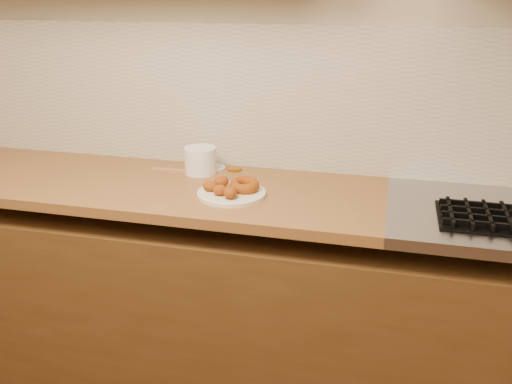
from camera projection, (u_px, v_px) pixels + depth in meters
wall_back at (273, 62)px, 2.21m from camera, size 4.00×0.02×2.70m
base_cabinet at (254, 305)px, 2.26m from camera, size 3.60×0.60×0.77m
butcher_block at (102, 182)px, 2.24m from camera, size 2.30×0.62×0.04m
backsplash at (272, 99)px, 2.25m from camera, size 3.60×0.02×0.60m
donut_plate at (232, 194)px, 2.03m from camera, size 0.26×0.26×0.01m
ring_donut at (244, 185)px, 2.04m from camera, size 0.17×0.17×0.05m
fried_dough_chunks at (221, 187)px, 2.02m from camera, size 0.16×0.18×0.04m
plastic_tub at (200, 160)px, 2.27m from camera, size 0.15×0.15×0.11m
tub_lid at (212, 168)px, 2.34m from camera, size 0.15×0.15×0.01m
brass_jar_lid at (235, 169)px, 2.32m from camera, size 0.07×0.07×0.01m
wooden_utensil at (170, 171)px, 2.29m from camera, size 0.17×0.02×0.01m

